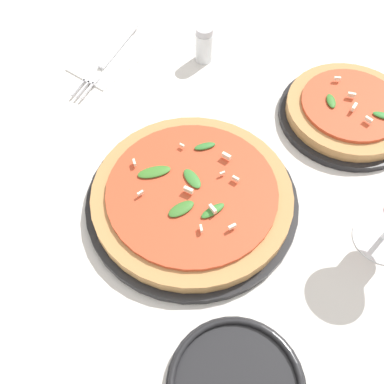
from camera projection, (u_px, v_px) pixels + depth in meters
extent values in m
plane|color=silver|center=(175.00, 186.00, 0.67)|extent=(6.00, 6.00, 0.00)
cylinder|color=black|center=(192.00, 201.00, 0.65)|extent=(0.30, 0.30, 0.01)
cylinder|color=#B7844C|center=(192.00, 196.00, 0.63)|extent=(0.28, 0.28, 0.02)
cylinder|color=#C64728|center=(192.00, 191.00, 0.62)|extent=(0.24, 0.24, 0.01)
ellipsoid|color=#32752F|center=(205.00, 146.00, 0.66)|extent=(0.03, 0.03, 0.01)
ellipsoid|color=#3B7829|center=(154.00, 172.00, 0.64)|extent=(0.05, 0.04, 0.01)
ellipsoid|color=#36782E|center=(213.00, 211.00, 0.60)|extent=(0.04, 0.02, 0.01)
ellipsoid|color=#387A30|center=(192.00, 179.00, 0.63)|extent=(0.03, 0.04, 0.01)
ellipsoid|color=#38722A|center=(181.00, 209.00, 0.60)|extent=(0.04, 0.03, 0.01)
cube|color=#EFE5C6|center=(140.00, 193.00, 0.61)|extent=(0.01, 0.01, 0.01)
cube|color=#EFE5C6|center=(213.00, 209.00, 0.60)|extent=(0.01, 0.01, 0.01)
cube|color=#EFE5C6|center=(182.00, 145.00, 0.66)|extent=(0.00, 0.01, 0.00)
cube|color=#EFE5C6|center=(222.00, 173.00, 0.63)|extent=(0.01, 0.01, 0.00)
cube|color=#EFE5C6|center=(226.00, 156.00, 0.65)|extent=(0.01, 0.01, 0.01)
cube|color=#EFE5C6|center=(134.00, 162.00, 0.64)|extent=(0.01, 0.01, 0.01)
cube|color=#EFE5C6|center=(201.00, 228.00, 0.58)|extent=(0.01, 0.01, 0.01)
cube|color=#EFE5C6|center=(189.00, 190.00, 0.61)|extent=(0.01, 0.01, 0.01)
cube|color=#EFE5C6|center=(236.00, 179.00, 0.62)|extent=(0.00, 0.01, 0.01)
cube|color=#EFE5C6|center=(232.00, 227.00, 0.58)|extent=(0.01, 0.01, 0.01)
cylinder|color=black|center=(347.00, 116.00, 0.74)|extent=(0.22, 0.22, 0.01)
cylinder|color=#B7844C|center=(350.00, 110.00, 0.73)|extent=(0.20, 0.20, 0.02)
cylinder|color=#C64728|center=(352.00, 104.00, 0.72)|extent=(0.16, 0.16, 0.01)
ellipsoid|color=#35752A|center=(331.00, 101.00, 0.71)|extent=(0.03, 0.03, 0.01)
ellipsoid|color=#317D31|center=(384.00, 116.00, 0.70)|extent=(0.02, 0.04, 0.01)
cube|color=#EFE5C6|center=(354.00, 107.00, 0.70)|extent=(0.01, 0.01, 0.01)
cube|color=#EFE5C6|center=(369.00, 120.00, 0.69)|extent=(0.01, 0.01, 0.01)
cube|color=#EFE5C6|center=(337.00, 78.00, 0.74)|extent=(0.01, 0.01, 0.01)
cube|color=#EFE5C6|center=(352.00, 95.00, 0.71)|extent=(0.01, 0.01, 0.01)
cylinder|color=white|center=(382.00, 238.00, 0.62)|extent=(0.08, 0.08, 0.00)
cube|color=white|center=(111.00, 58.00, 0.83)|extent=(0.15, 0.10, 0.01)
cube|color=silver|center=(119.00, 45.00, 0.84)|extent=(0.13, 0.05, 0.00)
cube|color=silver|center=(91.00, 79.00, 0.79)|extent=(0.03, 0.03, 0.00)
cube|color=silver|center=(78.00, 88.00, 0.77)|extent=(0.04, 0.01, 0.00)
cube|color=silver|center=(83.00, 89.00, 0.77)|extent=(0.04, 0.01, 0.00)
cube|color=silver|center=(87.00, 91.00, 0.77)|extent=(0.04, 0.01, 0.00)
cylinder|color=silver|center=(204.00, 47.00, 0.80)|extent=(0.03, 0.03, 0.06)
cylinder|color=#B7B7BF|center=(205.00, 31.00, 0.78)|extent=(0.03, 0.03, 0.01)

